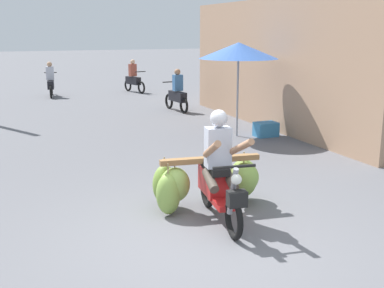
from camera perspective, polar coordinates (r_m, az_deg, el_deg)
ground_plane at (r=6.19m, az=1.72°, el=-11.75°), size 120.00×120.00×0.00m
motorbike_main_loaded at (r=7.04m, az=2.08°, el=-4.25°), size 1.75×1.87×1.58m
motorbike_distant_ahead_left at (r=15.86m, az=-1.77°, el=5.92°), size 0.50×1.62×1.40m
motorbike_distant_ahead_right at (r=20.22m, az=-16.42°, el=7.00°), size 0.51×1.62×1.40m
motorbike_distant_far_ahead at (r=21.00m, az=-6.96°, el=7.66°), size 0.65×1.58×1.40m
shopfront_building at (r=14.48m, az=16.17°, el=9.26°), size 4.37×8.83×3.44m
market_umbrella_near_shop at (r=11.99m, az=5.54°, el=10.97°), size 1.95×1.95×2.33m
produce_crate at (r=12.29m, az=8.76°, el=1.74°), size 0.56×0.40×0.36m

